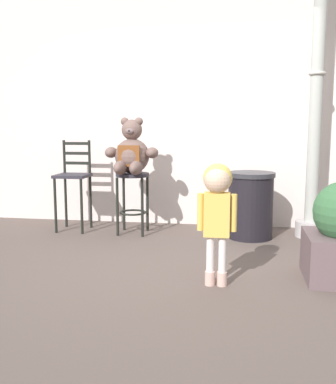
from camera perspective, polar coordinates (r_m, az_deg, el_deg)
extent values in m
plane|color=brown|center=(4.18, 1.86, -9.08)|extent=(24.00, 24.00, 0.00)
cube|color=silver|center=(5.83, 4.28, 13.41)|extent=(6.03, 0.30, 3.53)
cylinder|color=#28262F|center=(5.21, -4.54, 2.20)|extent=(0.39, 0.39, 0.04)
cylinder|color=black|center=(5.16, -6.45, -1.90)|extent=(0.03, 0.03, 0.67)
cylinder|color=black|center=(5.09, -3.29, -2.00)|extent=(0.03, 0.03, 0.67)
cylinder|color=black|center=(5.43, -5.63, -1.36)|extent=(0.03, 0.03, 0.67)
cylinder|color=black|center=(5.37, -2.63, -1.45)|extent=(0.03, 0.03, 0.67)
torus|color=black|center=(5.28, -4.49, -2.60)|extent=(0.31, 0.31, 0.02)
sphere|color=brown|center=(5.19, -4.57, 4.59)|extent=(0.40, 0.40, 0.40)
cube|color=brown|center=(5.03, -5.01, 4.58)|extent=(0.25, 0.03, 0.24)
sphere|color=brown|center=(5.18, -4.61, 7.88)|extent=(0.24, 0.24, 0.24)
ellipsoid|color=#6B5859|center=(5.08, -4.88, 7.71)|extent=(0.10, 0.07, 0.07)
sphere|color=black|center=(5.06, -4.95, 7.73)|extent=(0.03, 0.03, 0.03)
sphere|color=brown|center=(5.20, -5.51, 8.91)|extent=(0.09, 0.09, 0.09)
sphere|color=brown|center=(5.16, -3.72, 8.93)|extent=(0.09, 0.09, 0.09)
ellipsoid|color=brown|center=(5.22, -7.22, 5.01)|extent=(0.14, 0.22, 0.12)
ellipsoid|color=brown|center=(5.11, -2.03, 5.00)|extent=(0.14, 0.22, 0.12)
ellipsoid|color=brown|center=(5.04, -6.05, 3.10)|extent=(0.13, 0.34, 0.16)
ellipsoid|color=brown|center=(5.00, -4.07, 3.08)|extent=(0.13, 0.34, 0.16)
cylinder|color=#CEA598|center=(3.65, 5.34, -10.84)|extent=(0.08, 0.08, 0.11)
cylinder|color=silver|center=(3.59, 5.38, -7.81)|extent=(0.06, 0.06, 0.29)
cylinder|color=#CEA598|center=(3.65, 6.87, -10.89)|extent=(0.08, 0.08, 0.11)
cylinder|color=silver|center=(3.58, 6.92, -7.86)|extent=(0.06, 0.06, 0.29)
cube|color=#E1B64E|center=(3.51, 6.24, -2.86)|extent=(0.20, 0.11, 0.34)
cylinder|color=#E1B64E|center=(3.52, 4.14, -2.53)|extent=(0.05, 0.05, 0.29)
cylinder|color=#E1B64E|center=(3.50, 8.35, -2.64)|extent=(0.05, 0.05, 0.29)
sphere|color=#D8B293|center=(3.47, 6.31, 1.55)|extent=(0.21, 0.21, 0.21)
sphere|color=#DEBE53|center=(3.49, 6.33, 1.77)|extent=(0.23, 0.23, 0.23)
cylinder|color=black|center=(5.13, 10.43, -1.94)|extent=(0.50, 0.50, 0.69)
cylinder|color=#2D2D33|center=(5.07, 10.54, 2.20)|extent=(0.53, 0.53, 0.05)
cylinder|color=#ADA8A7|center=(5.38, 17.59, -4.50)|extent=(0.33, 0.33, 0.18)
cylinder|color=#A4A69F|center=(5.27, 18.37, 12.47)|extent=(0.14, 0.14, 2.97)
torus|color=#ADA89E|center=(5.28, 18.45, 14.08)|extent=(0.19, 0.19, 0.04)
cube|color=#28262F|center=(5.48, -12.04, 2.05)|extent=(0.38, 0.38, 0.03)
cylinder|color=black|center=(5.44, -14.12, -1.71)|extent=(0.03, 0.03, 0.65)
cylinder|color=black|center=(5.32, -10.92, -1.83)|extent=(0.03, 0.03, 0.65)
cylinder|color=black|center=(5.73, -12.86, -1.15)|extent=(0.03, 0.03, 0.65)
cylinder|color=black|center=(5.62, -9.81, -1.25)|extent=(0.03, 0.03, 0.65)
cylinder|color=black|center=(5.67, -13.04, 4.43)|extent=(0.03, 0.03, 0.40)
cylinder|color=black|center=(5.55, -9.95, 4.44)|extent=(0.03, 0.03, 0.40)
cube|color=black|center=(5.61, -11.49, 3.62)|extent=(0.32, 0.02, 0.04)
cube|color=black|center=(5.61, -11.52, 4.84)|extent=(0.32, 0.02, 0.04)
cube|color=black|center=(5.60, -11.56, 6.06)|extent=(0.32, 0.02, 0.04)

